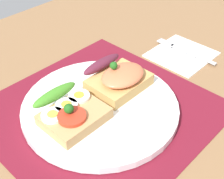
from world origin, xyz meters
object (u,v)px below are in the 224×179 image
Objects in this scene: napkin at (182,54)px; fork at (184,50)px; sandwich_salmon at (118,77)px; plate at (100,107)px; sandwich_egg_tomato at (69,111)px.

napkin is 0.87× the size of fork.
fork is at bearing -3.04° from sandwich_salmon.
sandwich_egg_tomato reaches higher than plate.
sandwich_egg_tomato is (-5.83, 1.21, 2.18)cm from plate.
sandwich_salmon reaches higher than napkin.
fork is (32.18, -1.09, -2.41)cm from sandwich_egg_tomato.
fork reaches higher than napkin.
sandwich_egg_tomato is 0.67× the size of fork.
sandwich_salmon reaches higher than sandwich_egg_tomato.
fork is (20.60, -1.09, -2.96)cm from sandwich_salmon.
plate is at bearing -11.71° from sandwich_egg_tomato.
sandwich_salmon is (5.75, 1.21, 2.73)cm from plate.
sandwich_egg_tomato reaches higher than fork.
sandwich_salmon is at bearing 11.90° from plate.
napkin is at bearing -174.33° from fork.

